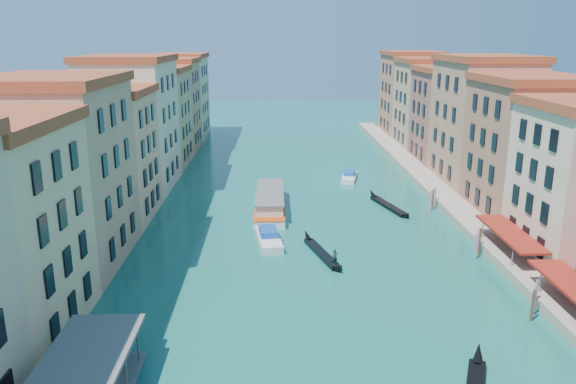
% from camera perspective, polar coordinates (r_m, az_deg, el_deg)
% --- Properties ---
extents(left_bank_palazzos, '(12.80, 128.40, 21.00)m').
position_cam_1_polar(left_bank_palazzos, '(86.88, -16.52, 5.58)').
color(left_bank_palazzos, tan).
rests_on(left_bank_palazzos, ground).
extents(right_bank_palazzos, '(12.80, 128.40, 21.00)m').
position_cam_1_polar(right_bank_palazzos, '(90.74, 20.33, 5.68)').
color(right_bank_palazzos, '#A75436').
rests_on(right_bank_palazzos, ground).
extents(quay, '(4.00, 140.00, 1.00)m').
position_cam_1_polar(quay, '(90.01, 15.06, 0.01)').
color(quay, gray).
rests_on(quay, ground).
extents(mooring_poles_right, '(1.44, 54.24, 3.20)m').
position_cam_1_polar(mooring_poles_right, '(56.72, 22.53, -8.99)').
color(mooring_poles_right, '#4F2B1B').
rests_on(mooring_poles_right, ground).
extents(vaporetto_far, '(4.17, 17.98, 2.67)m').
position_cam_1_polar(vaporetto_far, '(79.66, -1.85, -0.92)').
color(vaporetto_far, white).
rests_on(vaporetto_far, ground).
extents(gondola_fore, '(4.14, 11.73, 2.38)m').
position_cam_1_polar(gondola_fore, '(63.28, 3.46, -6.12)').
color(gondola_fore, black).
rests_on(gondola_fore, ground).
extents(gondola_far, '(4.40, 12.49, 1.80)m').
position_cam_1_polar(gondola_far, '(81.98, 10.11, -1.29)').
color(gondola_far, black).
rests_on(gondola_far, ground).
extents(motorboat_mid, '(3.46, 8.16, 1.64)m').
position_cam_1_polar(motorboat_mid, '(66.94, -1.96, -4.65)').
color(motorboat_mid, silver).
rests_on(motorboat_mid, ground).
extents(motorboat_far, '(3.65, 7.21, 1.43)m').
position_cam_1_polar(motorboat_far, '(97.03, 6.26, 1.59)').
color(motorboat_far, silver).
rests_on(motorboat_far, ground).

